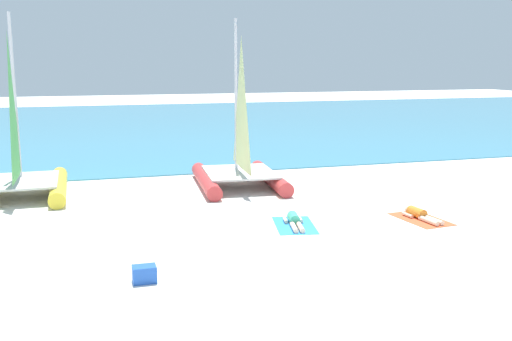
# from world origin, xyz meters

# --- Properties ---
(ground_plane) EXTENTS (120.00, 120.00, 0.00)m
(ground_plane) POSITION_xyz_m (0.00, 10.00, 0.00)
(ground_plane) COLOR white
(ocean_water) EXTENTS (120.00, 40.00, 0.05)m
(ocean_water) POSITION_xyz_m (0.00, 30.90, 0.03)
(ocean_water) COLOR teal
(ocean_water) RESTS_ON ground
(sailboat_red) EXTENTS (3.37, 4.94, 6.16)m
(sailboat_red) POSITION_xyz_m (0.29, 8.05, 0.92)
(sailboat_red) COLOR #CC3838
(sailboat_red) RESTS_ON ground
(sailboat_yellow) EXTENTS (3.09, 4.82, 6.26)m
(sailboat_yellow) POSITION_xyz_m (-7.39, 8.60, 0.93)
(sailboat_yellow) COLOR yellow
(sailboat_yellow) RESTS_ON ground
(towel_left) EXTENTS (1.46, 2.08, 0.01)m
(towel_left) POSITION_xyz_m (0.45, 2.54, 0.01)
(towel_left) COLOR #338CD8
(towel_left) RESTS_ON ground
(sunbather_left) EXTENTS (0.71, 1.56, 0.30)m
(sunbather_left) POSITION_xyz_m (0.46, 2.60, 0.13)
(sunbather_left) COLOR #3FB28C
(sunbather_left) RESTS_ON towel_left
(towel_right) EXTENTS (1.30, 2.01, 0.01)m
(towel_right) POSITION_xyz_m (4.27, 2.08, 0.01)
(towel_right) COLOR #EA5933
(towel_right) RESTS_ON ground
(sunbather_right) EXTENTS (0.59, 1.57, 0.30)m
(sunbather_right) POSITION_xyz_m (4.26, 2.15, 0.13)
(sunbather_right) COLOR orange
(sunbather_right) RESTS_ON towel_right
(cooler_box) EXTENTS (0.50, 0.36, 0.36)m
(cooler_box) POSITION_xyz_m (-4.14, -0.65, 0.18)
(cooler_box) COLOR blue
(cooler_box) RESTS_ON ground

